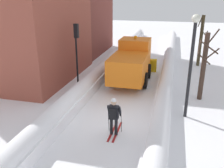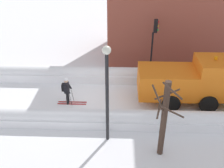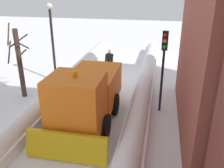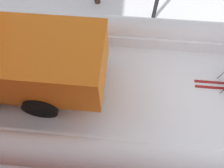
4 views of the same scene
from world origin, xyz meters
name	(u,v)px [view 4 (image 4 of 4)]	position (x,y,z in m)	size (l,w,h in m)	color
plow_truck	(5,57)	(-0.06, 6.31, 1.48)	(3.20, 5.98, 3.12)	orange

